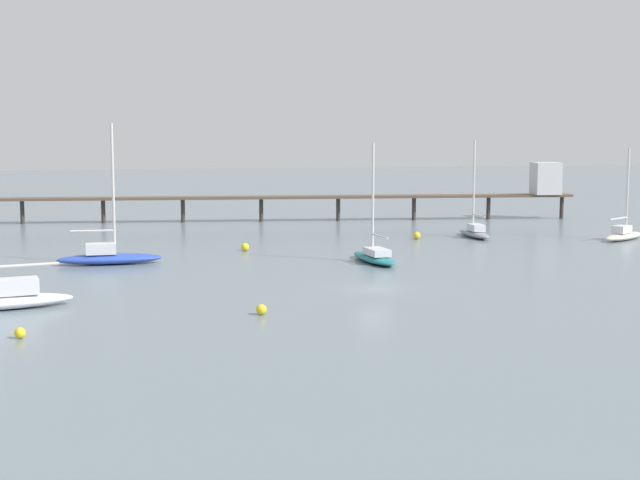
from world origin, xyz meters
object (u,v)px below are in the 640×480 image
(pier, at_px, (373,191))
(sailboat_cream, at_px, (624,234))
(sailboat_gray, at_px, (475,231))
(mooring_buoy_mid, at_px, (417,236))
(mooring_buoy_near, at_px, (261,310))
(sailboat_teal, at_px, (375,255))
(sailboat_blue, at_px, (108,255))
(sailboat_white, at_px, (2,297))
(mooring_buoy_outer, at_px, (20,333))
(mooring_buoy_far, at_px, (245,247))

(pier, bearing_deg, sailboat_cream, -52.21)
(sailboat_gray, xyz_separation_m, mooring_buoy_mid, (-6.48, -0.24, -0.29))
(sailboat_gray, height_order, mooring_buoy_near, sailboat_gray)
(sailboat_teal, relative_size, sailboat_cream, 1.08)
(pier, relative_size, sailboat_blue, 6.57)
(sailboat_teal, distance_m, sailboat_cream, 31.05)
(sailboat_white, bearing_deg, sailboat_cream, 22.35)
(sailboat_cream, bearing_deg, mooring_buoy_mid, 165.21)
(sailboat_gray, distance_m, sailboat_teal, 21.72)
(sailboat_teal, distance_m, mooring_buoy_mid, 17.50)
(mooring_buoy_near, bearing_deg, mooring_buoy_outer, -166.41)
(mooring_buoy_far, bearing_deg, sailboat_gray, 12.12)
(sailboat_blue, relative_size, mooring_buoy_far, 15.95)
(pier, bearing_deg, mooring_buoy_outer, -122.56)
(sailboat_blue, bearing_deg, sailboat_teal, -10.44)
(mooring_buoy_near, height_order, mooring_buoy_outer, mooring_buoy_near)
(mooring_buoy_near, relative_size, mooring_buoy_far, 0.89)
(pier, bearing_deg, sailboat_gray, -74.36)
(sailboat_teal, height_order, mooring_buoy_mid, sailboat_teal)
(mooring_buoy_near, xyz_separation_m, mooring_buoy_mid, (22.14, 34.95, 0.05))
(sailboat_gray, height_order, sailboat_cream, sailboat_gray)
(sailboat_teal, xyz_separation_m, sailboat_cream, (29.53, 9.59, 0.04))
(sailboat_cream, height_order, mooring_buoy_far, sailboat_cream)
(sailboat_white, distance_m, mooring_buoy_near, 16.69)
(sailboat_cream, bearing_deg, sailboat_blue, -173.95)
(pier, xyz_separation_m, sailboat_blue, (-32.25, -30.69, -2.97))
(pier, distance_m, sailboat_teal, 36.33)
(sailboat_white, bearing_deg, sailboat_gray, 33.78)
(sailboat_blue, relative_size, mooring_buoy_mid, 15.53)
(pier, relative_size, sailboat_white, 7.07)
(mooring_buoy_mid, xyz_separation_m, mooring_buoy_outer, (-36.08, -38.32, -0.07))
(sailboat_teal, bearing_deg, sailboat_blue, 169.56)
(sailboat_gray, xyz_separation_m, sailboat_blue, (-37.72, -11.15, 0.08))
(pier, height_order, mooring_buoy_far, pier)
(sailboat_white, height_order, mooring_buoy_outer, sailboat_white)
(sailboat_cream, bearing_deg, mooring_buoy_outer, -149.85)
(sailboat_teal, relative_size, mooring_buoy_far, 13.71)
(sailboat_white, bearing_deg, mooring_buoy_far, 51.71)
(mooring_buoy_far, height_order, mooring_buoy_mid, mooring_buoy_mid)
(mooring_buoy_near, bearing_deg, mooring_buoy_mid, 57.65)
(sailboat_gray, bearing_deg, sailboat_cream, -21.93)
(sailboat_cream, height_order, mooring_buoy_near, sailboat_cream)
(pier, relative_size, sailboat_cream, 8.23)
(sailboat_cream, distance_m, mooring_buoy_mid, 21.25)
(sailboat_teal, bearing_deg, mooring_buoy_near, -123.41)
(sailboat_gray, xyz_separation_m, sailboat_white, (-44.38, -29.69, 0.13))
(mooring_buoy_far, relative_size, mooring_buoy_outer, 1.21)
(mooring_buoy_outer, bearing_deg, mooring_buoy_mid, 46.73)
(sailboat_gray, xyz_separation_m, sailboat_teal, (-15.47, -15.25, -0.05))
(sailboat_teal, bearing_deg, sailboat_gray, 44.60)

